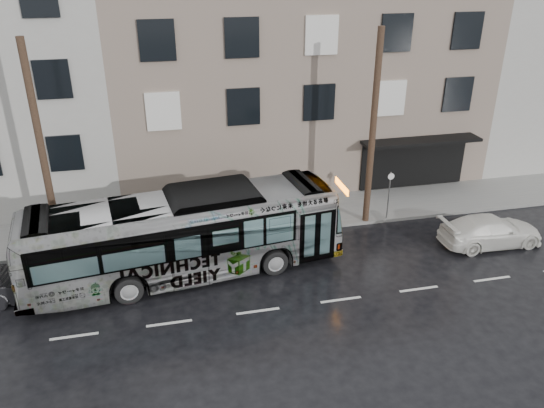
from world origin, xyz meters
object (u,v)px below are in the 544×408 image
at_px(utility_pole_rear, 42,154).
at_px(sign_post, 389,195).
at_px(bus, 185,235).
at_px(utility_pole_front, 373,131).
at_px(white_sedan, 491,231).

height_order(utility_pole_rear, sign_post, utility_pole_rear).
distance_m(sign_post, bus, 10.25).
bearing_deg(utility_pole_front, bus, -163.47).
distance_m(utility_pole_rear, white_sedan, 19.31).
xyz_separation_m(utility_pole_rear, sign_post, (15.10, 0.00, -3.30)).
bearing_deg(bus, utility_pole_front, -80.70).
xyz_separation_m(utility_pole_front, bus, (-8.80, -2.61, -2.89)).
xyz_separation_m(bus, white_sedan, (13.42, -0.59, -1.09)).
relative_size(utility_pole_rear, white_sedan, 1.94).
bearing_deg(white_sedan, utility_pole_front, 55.98).
xyz_separation_m(sign_post, bus, (-9.90, -2.61, 0.41)).
xyz_separation_m(utility_pole_front, sign_post, (1.10, 0.00, -3.30)).
relative_size(sign_post, white_sedan, 0.52).
distance_m(utility_pole_rear, sign_post, 15.46).
xyz_separation_m(utility_pole_front, white_sedan, (4.62, -3.21, -3.98)).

